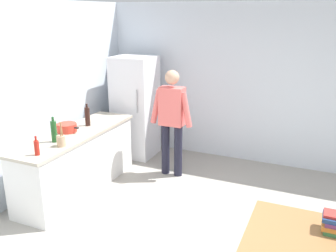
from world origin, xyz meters
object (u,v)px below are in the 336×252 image
(refrigerator, at_px, (135,107))
(bottle_wine_green, at_px, (54,131))
(cooking_pot, at_px, (67,128))
(bottle_sauce_red, at_px, (37,147))
(utensil_jar, at_px, (61,140))
(bottle_wine_dark, at_px, (87,116))
(dining_table, at_px, (333,250))
(person, at_px, (172,116))

(refrigerator, bearing_deg, bottle_wine_green, -92.63)
(cooking_pot, distance_m, bottle_sauce_red, 0.89)
(refrigerator, bearing_deg, utensil_jar, -87.38)
(refrigerator, height_order, bottle_wine_dark, refrigerator)
(bottle_wine_dark, bearing_deg, dining_table, -22.81)
(dining_table, bearing_deg, cooking_pot, 163.03)
(bottle_wine_green, height_order, bottle_sauce_red, bottle_wine_green)
(refrigerator, relative_size, dining_table, 1.29)
(utensil_jar, height_order, bottle_sauce_red, utensil_jar)
(refrigerator, height_order, person, refrigerator)
(utensil_jar, xyz_separation_m, bottle_wine_green, (-0.19, 0.10, 0.07))
(person, height_order, cooking_pot, person)
(refrigerator, relative_size, cooking_pot, 4.50)
(bottle_wine_green, height_order, bottle_wine_dark, same)
(refrigerator, xyz_separation_m, dining_table, (3.30, -2.70, -0.23))
(cooking_pot, bearing_deg, bottle_wine_green, -73.19)
(person, distance_m, bottle_wine_dark, 1.28)
(cooking_pot, relative_size, bottle_wine_green, 1.18)
(refrigerator, distance_m, cooking_pot, 1.64)
(bottle_wine_green, bearing_deg, cooking_pot, 106.81)
(refrigerator, distance_m, utensil_jar, 2.13)
(dining_table, relative_size, bottle_wine_green, 4.12)
(dining_table, bearing_deg, utensil_jar, 169.92)
(bottle_wine_green, bearing_deg, dining_table, -11.14)
(utensil_jar, relative_size, bottle_wine_green, 0.94)
(bottle_wine_dark, relative_size, bottle_sauce_red, 1.42)
(bottle_sauce_red, bearing_deg, bottle_wine_green, 104.99)
(refrigerator, relative_size, person, 1.06)
(refrigerator, distance_m, bottle_wine_dark, 1.28)
(cooking_pot, distance_m, bottle_wine_green, 0.43)
(person, distance_m, bottle_sauce_red, 2.14)
(refrigerator, bearing_deg, dining_table, -39.29)
(person, height_order, dining_table, person)
(person, relative_size, bottle_sauce_red, 7.08)
(cooking_pot, xyz_separation_m, bottle_wine_green, (0.12, -0.40, 0.09))
(dining_table, xyz_separation_m, bottle_sauce_red, (-3.27, 0.22, 0.32))
(bottle_wine_dark, distance_m, bottle_sauce_red, 1.23)
(refrigerator, xyz_separation_m, person, (0.95, -0.55, 0.08))
(cooking_pot, distance_m, bottle_wine_dark, 0.39)
(dining_table, distance_m, cooking_pot, 3.69)
(utensil_jar, bearing_deg, person, 61.61)
(refrigerator, bearing_deg, bottle_wine_dark, -95.37)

